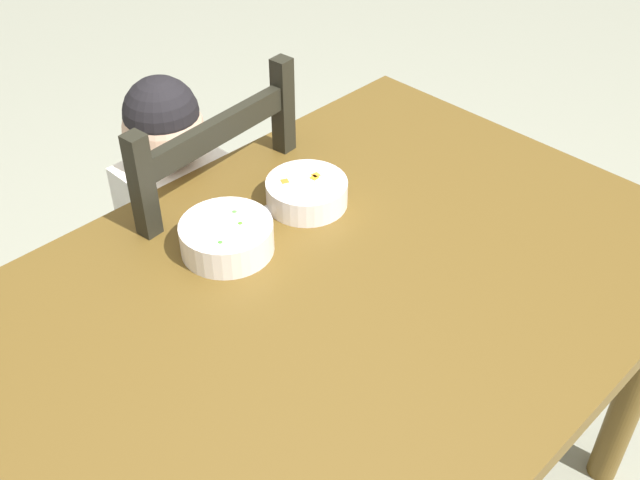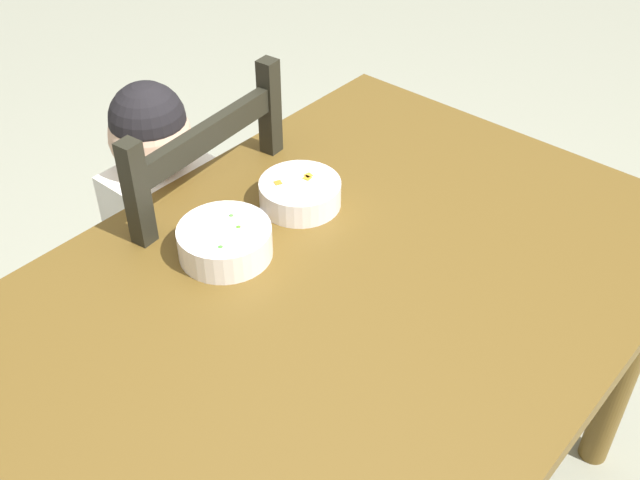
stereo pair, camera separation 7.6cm
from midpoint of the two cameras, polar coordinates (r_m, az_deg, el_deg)
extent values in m
cube|color=brown|center=(1.34, 0.19, -3.58)|extent=(1.27, 0.91, 0.04)
cylinder|color=brown|center=(1.85, 21.02, -8.27)|extent=(0.07, 0.07, 0.72)
cylinder|color=brown|center=(2.10, 2.24, 1.21)|extent=(0.07, 0.07, 0.72)
cube|color=black|center=(1.87, -12.63, -2.82)|extent=(0.46, 0.46, 0.02)
cube|color=black|center=(2.21, -11.84, -2.49)|extent=(0.04, 0.04, 0.42)
cube|color=black|center=(2.06, -19.28, -8.15)|extent=(0.04, 0.04, 0.42)
cube|color=black|center=(2.01, -4.10, -6.67)|extent=(0.04, 0.04, 0.42)
cube|color=black|center=(1.84, -11.67, -13.49)|extent=(0.04, 0.04, 0.42)
cube|color=black|center=(1.69, -4.86, 5.13)|extent=(0.04, 0.04, 0.53)
cube|color=black|center=(1.49, -14.10, -1.70)|extent=(0.04, 0.04, 0.53)
cube|color=black|center=(1.48, -9.92, 7.72)|extent=(0.36, 0.06, 0.05)
cube|color=black|center=(1.57, -9.28, 2.73)|extent=(0.36, 0.06, 0.05)
cube|color=white|center=(1.74, -12.78, 0.92)|extent=(0.22, 0.14, 0.32)
sphere|color=#D6AA8D|center=(1.61, -13.96, 7.55)|extent=(0.17, 0.17, 0.17)
sphere|color=black|center=(1.59, -14.17, 8.72)|extent=(0.16, 0.16, 0.16)
cylinder|color=#3F4C72|center=(1.90, -10.14, -10.37)|extent=(0.07, 0.07, 0.44)
cylinder|color=#3F4C72|center=(1.95, -7.70, -8.57)|extent=(0.07, 0.07, 0.44)
cylinder|color=white|center=(1.57, -14.52, -0.48)|extent=(0.06, 0.24, 0.13)
cylinder|color=white|center=(1.69, -7.64, 3.76)|extent=(0.06, 0.24, 0.13)
cylinder|color=white|center=(1.37, -8.71, -0.14)|extent=(0.17, 0.17, 0.06)
cylinder|color=white|center=(1.39, -8.61, -0.97)|extent=(0.08, 0.08, 0.01)
cylinder|color=green|center=(1.37, -8.74, 0.14)|extent=(0.14, 0.14, 0.03)
sphere|color=green|center=(1.32, -9.11, -0.69)|extent=(0.01, 0.01, 0.01)
sphere|color=#50A824|center=(1.36, -7.72, 0.81)|extent=(0.01, 0.01, 0.01)
sphere|color=#50933B|center=(1.39, -8.23, 1.66)|extent=(0.01, 0.01, 0.01)
cylinder|color=white|center=(1.48, -2.97, 3.49)|extent=(0.16, 0.16, 0.05)
cylinder|color=white|center=(1.50, -2.94, 2.78)|extent=(0.07, 0.07, 0.01)
cylinder|color=orange|center=(1.48, -2.98, 3.73)|extent=(0.13, 0.13, 0.03)
cube|color=orange|center=(1.49, -2.34, 4.71)|extent=(0.02, 0.02, 0.01)
cube|color=orange|center=(1.47, -4.64, 4.14)|extent=(0.02, 0.02, 0.01)
cube|color=orange|center=(1.48, -2.44, 4.51)|extent=(0.02, 0.02, 0.01)
cube|color=silver|center=(1.51, -4.14, 3.12)|extent=(0.10, 0.01, 0.00)
ellipsoid|color=silver|center=(1.47, -5.90, 1.99)|extent=(0.04, 0.03, 0.01)
camera|label=1|loc=(0.04, 88.37, 1.32)|focal=42.65mm
camera|label=2|loc=(0.04, -91.63, -1.32)|focal=42.65mm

